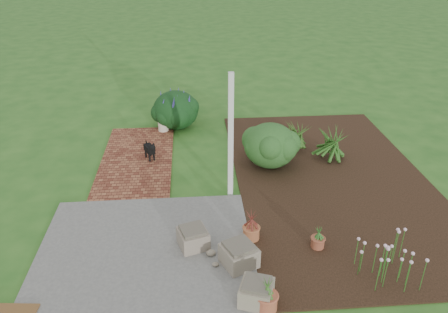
{
  "coord_description": "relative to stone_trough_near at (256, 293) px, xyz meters",
  "views": [
    {
      "loc": [
        -0.41,
        -7.27,
        4.68
      ],
      "look_at": [
        0.2,
        0.4,
        0.7
      ],
      "focal_mm": 35.0,
      "sensor_mm": 36.0,
      "label": 1
    }
  ],
  "objects": [
    {
      "name": "stone_trough_near",
      "position": [
        0.0,
        0.0,
        0.0
      ],
      "size": [
        0.57,
        0.57,
        0.3
      ],
      "primitive_type": "cube",
      "rotation": [
        0.0,
        0.0,
        -0.35
      ],
      "color": "gray",
      "rests_on": "concrete_patio"
    },
    {
      "name": "agapanthus_clump_front",
      "position": [
        1.62,
        4.75,
        0.26
      ],
      "size": [
        1.04,
        1.04,
        0.84
      ],
      "primitive_type": null,
      "rotation": [
        0.0,
        0.0,
        0.12
      ],
      "color": "#1A3D0C",
      "rests_on": "garden_bed"
    },
    {
      "name": "ground",
      "position": [
        -0.4,
        2.79,
        -0.19
      ],
      "size": [
        80.0,
        80.0,
        0.0
      ],
      "primitive_type": "plane",
      "color": "#275D1D",
      "rests_on": "ground"
    },
    {
      "name": "cream_ceramic_urn",
      "position": [
        -1.56,
        6.07,
        0.03
      ],
      "size": [
        0.33,
        0.33,
        0.36
      ],
      "primitive_type": "cylinder",
      "rotation": [
        0.0,
        0.0,
        0.26
      ],
      "color": "beige",
      "rests_on": "brick_path"
    },
    {
      "name": "agapanthus_clump_back",
      "position": [
        2.31,
        4.19,
        0.29
      ],
      "size": [
        1.27,
        1.27,
        0.89
      ],
      "primitive_type": null,
      "rotation": [
        0.0,
        0.0,
        0.36
      ],
      "color": "#1B3610",
      "rests_on": "garden_bed"
    },
    {
      "name": "garden_bed",
      "position": [
        2.1,
        3.29,
        -0.17
      ],
      "size": [
        4.0,
        7.0,
        0.03
      ],
      "primitive_type": "cube",
      "color": "black",
      "rests_on": "ground"
    },
    {
      "name": "pink_flower_patch",
      "position": [
        2.01,
        0.44,
        0.16
      ],
      "size": [
        1.22,
        1.22,
        0.63
      ],
      "primitive_type": null,
      "rotation": [
        0.0,
        0.0,
        0.29
      ],
      "color": "#113D0F",
      "rests_on": "garden_bed"
    },
    {
      "name": "black_dog",
      "position": [
        -1.78,
        4.45,
        0.12
      ],
      "size": [
        0.3,
        0.49,
        0.45
      ],
      "rotation": [
        0.0,
        0.0,
        0.43
      ],
      "color": "black",
      "rests_on": "brick_path"
    },
    {
      "name": "concrete_patio",
      "position": [
        -1.65,
        1.04,
        -0.17
      ],
      "size": [
        3.5,
        3.5,
        0.04
      ],
      "primitive_type": "cube",
      "color": "#5F5F5C",
      "rests_on": "ground"
    },
    {
      "name": "terracotta_pot_bronze",
      "position": [
        0.12,
        1.42,
        -0.04
      ],
      "size": [
        0.31,
        0.31,
        0.23
      ],
      "primitive_type": "cylinder",
      "rotation": [
        0.0,
        0.0,
        -0.11
      ],
      "color": "#A75F38",
      "rests_on": "garden_bed"
    },
    {
      "name": "veranda_post",
      "position": [
        -0.1,
        2.89,
        1.06
      ],
      "size": [
        0.1,
        0.1,
        2.5
      ],
      "primitive_type": "cube",
      "color": "white",
      "rests_on": "ground"
    },
    {
      "name": "purple_flowering_bush",
      "position": [
        -1.23,
        6.38,
        0.32
      ],
      "size": [
        1.53,
        1.53,
        1.02
      ],
      "primitive_type": "ellipsoid",
      "rotation": [
        0.0,
        0.0,
        0.34
      ],
      "color": "black",
      "rests_on": "ground"
    },
    {
      "name": "stone_trough_mid",
      "position": [
        -0.16,
        0.79,
        0.01
      ],
      "size": [
        0.64,
        0.64,
        0.32
      ],
      "primitive_type": "cube",
      "rotation": [
        0.0,
        0.0,
        0.43
      ],
      "color": "gray",
      "rests_on": "concrete_patio"
    },
    {
      "name": "terracotta_pot_small_right",
      "position": [
        0.12,
        -0.14,
        -0.03
      ],
      "size": [
        0.39,
        0.39,
        0.25
      ],
      "primitive_type": "cylinder",
      "rotation": [
        0.0,
        0.0,
        0.38
      ],
      "color": "#AF573B",
      "rests_on": "garden_bed"
    },
    {
      "name": "stone_trough_far",
      "position": [
        -0.86,
        1.29,
        0.0
      ],
      "size": [
        0.56,
        0.56,
        0.3
      ],
      "primitive_type": "cube",
      "rotation": [
        0.0,
        0.0,
        0.3
      ],
      "color": "gray",
      "rests_on": "concrete_patio"
    },
    {
      "name": "brick_path",
      "position": [
        -2.1,
        4.54,
        -0.17
      ],
      "size": [
        1.6,
        3.5,
        0.04
      ],
      "primitive_type": "cube",
      "color": "brown",
      "rests_on": "ground"
    },
    {
      "name": "evergreen_shrub",
      "position": [
        0.89,
        4.03,
        0.33
      ],
      "size": [
        1.5,
        1.5,
        0.98
      ],
      "primitive_type": "ellipsoid",
      "rotation": [
        0.0,
        0.0,
        -0.37
      ],
      "color": "#113916",
      "rests_on": "garden_bed"
    },
    {
      "name": "terracotta_pot_small_left",
      "position": [
        1.19,
        1.11,
        -0.07
      ],
      "size": [
        0.26,
        0.26,
        0.18
      ],
      "primitive_type": "cylinder",
      "rotation": [
        0.0,
        0.0,
        0.21
      ],
      "color": "brown",
      "rests_on": "garden_bed"
    }
  ]
}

